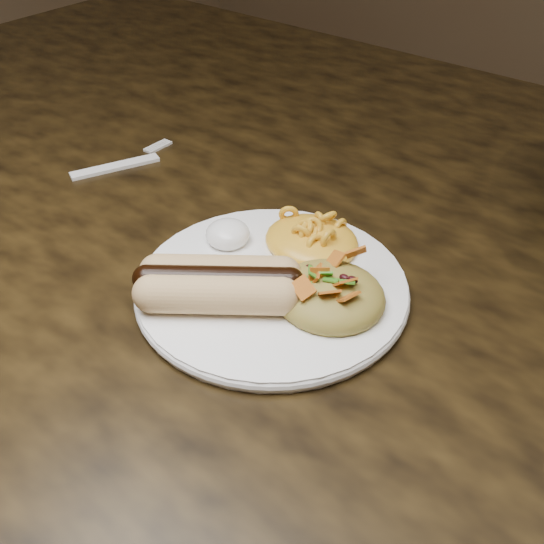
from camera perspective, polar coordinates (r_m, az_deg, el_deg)
The scene contains 7 objects.
table at distance 0.72m, azimuth 4.68°, elevation 0.02°, with size 1.60×0.90×0.75m.
plate at distance 0.54m, azimuth 0.00°, elevation -1.34°, with size 0.23×0.23×0.01m, color white.
hotdog at distance 0.51m, azimuth -4.83°, elevation -0.99°, with size 0.11×0.12×0.03m.
mac_and_cheese at distance 0.57m, azimuth 3.61°, elevation 3.84°, with size 0.09×0.08×0.03m, color #E48F44.
sour_cream at distance 0.58m, azimuth -4.02°, elevation 3.76°, with size 0.04×0.04×0.02m, color white.
taco_salad at distance 0.51m, azimuth 5.25°, elevation -1.33°, with size 0.09×0.09×0.04m.
fork at distance 0.74m, azimuth -13.88°, elevation 9.15°, with size 0.02×0.15×0.00m, color white.
Camera 1 is at (0.30, -0.48, 1.10)m, focal length 42.00 mm.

